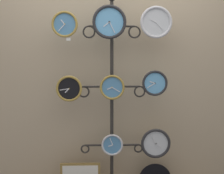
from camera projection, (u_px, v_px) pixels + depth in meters
The scene contains 11 objects.
shop_wall at pixel (111, 64), 3.27m from camera, with size 4.40×0.04×2.80m.
display_stand at pixel (112, 137), 3.17m from camera, with size 0.68×0.41×2.08m.
clock_top_left at pixel (65, 24), 2.95m from camera, with size 0.25×0.04×0.25m.
clock_top_center at pixel (109, 22), 2.97m from camera, with size 0.33×0.04×0.33m.
clock_top_right at pixel (156, 22), 3.01m from camera, with size 0.31×0.04×0.31m.
clock_middle_left at pixel (69, 89), 3.02m from camera, with size 0.25×0.04×0.25m.
clock_middle_center at pixel (112, 87), 3.03m from camera, with size 0.24×0.04×0.24m.
clock_middle_right at pixel (155, 83), 3.05m from camera, with size 0.25×0.04×0.25m.
clock_bottom_center at pixel (113, 145), 3.08m from camera, with size 0.21×0.04×0.21m.
clock_bottom_right at pixel (156, 143), 3.10m from camera, with size 0.30×0.04×0.30m.
price_tag_upper at pixel (68, 39), 2.96m from camera, with size 0.04×0.00×0.03m.
Camera 1 is at (-0.12, -2.71, 1.43)m, focal length 50.00 mm.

